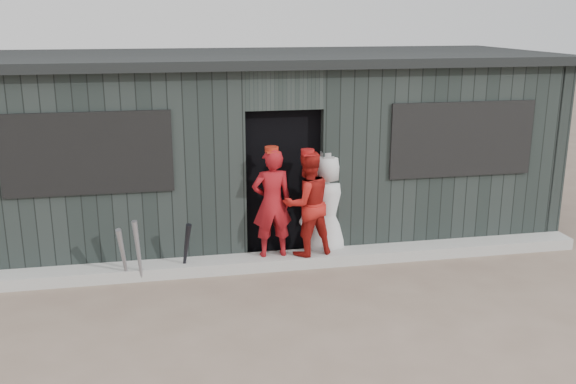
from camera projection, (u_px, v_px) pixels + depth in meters
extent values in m
plane|color=#705C4D|center=(322.00, 331.00, 6.61)|extent=(80.00, 80.00, 0.00)
cube|color=#A9A9A4|center=(288.00, 260.00, 8.31)|extent=(8.00, 0.36, 0.15)
cone|color=gray|center=(123.00, 256.00, 7.64)|extent=(0.14, 0.30, 0.75)
cone|color=gray|center=(138.00, 252.00, 7.67)|extent=(0.13, 0.20, 0.82)
cone|color=black|center=(186.00, 249.00, 7.91)|extent=(0.18, 0.28, 0.71)
imported|color=maroon|center=(272.00, 203.00, 8.10)|extent=(0.53, 0.36, 1.40)
imported|color=#A41914|center=(307.00, 203.00, 8.16)|extent=(0.76, 0.66, 1.36)
imported|color=silver|center=(326.00, 206.00, 8.49)|extent=(0.72, 0.50, 1.41)
cube|color=black|center=(266.00, 150.00, 9.60)|extent=(7.60, 2.70, 2.20)
cube|color=#252C2A|center=(103.00, 175.00, 7.85)|extent=(3.50, 0.20, 2.50)
cube|color=#252C2A|center=(447.00, 160.00, 8.68)|extent=(3.50, 0.20, 2.50)
cube|color=#2B3330|center=(283.00, 89.00, 8.00)|extent=(1.00, 0.20, 0.50)
cube|color=#252D2A|center=(505.00, 137.00, 10.31)|extent=(0.20, 3.00, 2.50)
cube|color=#2A322F|center=(253.00, 130.00, 10.91)|extent=(8.00, 0.20, 2.50)
cube|color=black|center=(265.00, 57.00, 9.24)|extent=(8.30, 3.30, 0.12)
cube|color=black|center=(87.00, 154.00, 7.62)|extent=(2.00, 0.04, 1.00)
cube|color=black|center=(462.00, 139.00, 8.52)|extent=(2.00, 0.04, 1.00)
cube|color=black|center=(263.00, 152.00, 8.71)|extent=(0.19, 0.19, 0.83)
cube|color=black|center=(294.00, 157.00, 8.65)|extent=(0.21, 0.18, 0.86)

